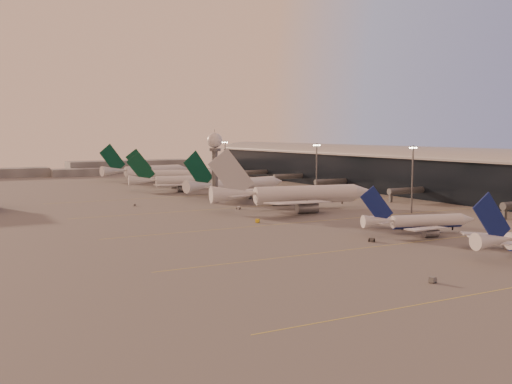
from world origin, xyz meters
name	(u,v)px	position (x,y,z in m)	size (l,w,h in m)	color
ground	(400,254)	(0.00, 0.00, 0.00)	(700.00, 700.00, 0.00)	#585556
taxiway_markings	(356,217)	(30.00, 56.00, 0.01)	(180.00, 185.25, 0.02)	gold
terminal	(414,172)	(107.88, 110.09, 10.52)	(57.00, 362.00, 23.04)	black
radar_tower	(215,153)	(5.00, 120.00, 20.95)	(6.40, 6.40, 31.10)	#515358
mast_b	(412,176)	(55.00, 55.00, 13.74)	(3.60, 0.56, 25.00)	#515358
mast_c	(317,169)	(50.00, 110.00, 13.74)	(3.60, 0.56, 25.00)	#515358
mast_d	(225,161)	(48.00, 200.00, 13.74)	(3.60, 0.56, 25.00)	#515358
distant_horizon	(94,169)	(2.62, 325.14, 3.89)	(165.00, 37.50, 9.00)	slate
narrowbody_mid	(419,223)	(25.68, 20.33, 2.92)	(36.06, 28.39, 14.40)	silver
widebody_white	(295,198)	(23.56, 85.47, 4.15)	(67.56, 53.68, 23.94)	silver
greentail_a	(238,188)	(25.72, 139.87, 3.86)	(59.09, 47.14, 21.88)	silver
greentail_b	(181,183)	(13.14, 180.00, 3.47)	(53.53, 42.80, 19.67)	silver
greentail_c	(176,177)	(26.57, 223.23, 3.61)	(54.61, 43.45, 20.45)	silver
greentail_d	(147,173)	(20.29, 257.09, 4.08)	(62.73, 50.13, 23.09)	silver
gsv_truck_a	(434,276)	(-13.62, -24.97, 1.25)	(6.43, 3.53, 2.46)	#5A5D5F
gsv_tug_mid	(372,240)	(4.42, 16.11, 0.57)	(4.41, 4.28, 1.10)	#5A5D5F
gsv_truck_b	(447,220)	(47.24, 30.33, 1.04)	(5.33, 3.03, 2.03)	white
gsv_truck_c	(258,219)	(-6.02, 61.64, 1.25)	(6.08, 5.49, 2.45)	yellow
gsv_catering_b	(378,204)	(52.71, 71.47, 2.00)	(5.12, 2.81, 4.01)	white
gsv_tug_far	(239,208)	(3.85, 95.50, 0.49)	(3.72, 3.75, 0.94)	white
gsv_truck_d	(134,204)	(-28.63, 124.90, 0.96)	(1.98, 4.75, 1.88)	#5A5D5F
gsv_tug_hangar	(246,192)	(35.86, 151.27, 0.59)	(4.58, 3.62, 1.14)	yellow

